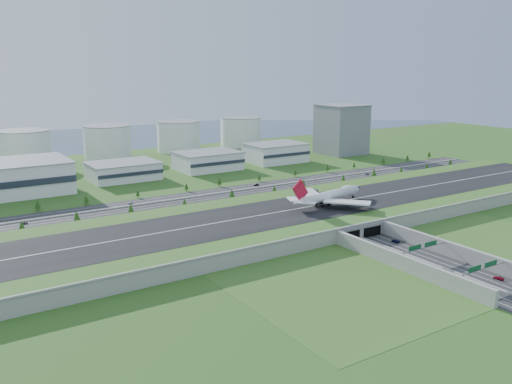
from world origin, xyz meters
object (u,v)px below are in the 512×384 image
car_2 (396,241)px  car_5 (256,185)px  office_tower (341,130)px  car_0 (392,255)px  car_1 (468,284)px  car_3 (499,278)px  fuel_tank_a (25,148)px  car_4 (25,223)px  car_7 (130,203)px  car_6 (367,174)px  boeing_747 (329,196)px

car_2 → car_5: bearing=-98.1°
office_tower → car_0: 346.93m
car_1 → car_3: size_ratio=0.85×
fuel_tank_a → car_4: bearing=-100.5°
car_4 → office_tower: bearing=-56.5°
office_tower → car_7: size_ratio=12.10×
car_0 → car_3: 53.51m
office_tower → car_3: size_ratio=10.91×
car_4 → car_6: (298.21, -1.77, 0.04)m
car_6 → fuel_tank_a: bearing=31.3°
car_0 → car_1: size_ratio=1.03×
office_tower → car_2: (-188.43, -261.04, -26.65)m
office_tower → car_6: (-62.77, -108.03, -26.68)m
office_tower → car_6: office_tower is taller
boeing_747 → car_0: bearing=-115.7°
boeing_747 → car_1: boeing_747 is taller
office_tower → car_5: bearing=-152.4°
car_0 → car_7: size_ratio=0.97×
car_3 → car_7: bearing=-74.5°
office_tower → car_2: office_tower is taller
car_1 → office_tower: bearing=35.5°
car_2 → car_3: (-0.50, -65.57, 0.00)m
car_5 → car_6: (112.12, -16.42, -0.13)m
office_tower → boeing_747: office_tower is taller
car_5 → car_3: bearing=-16.0°
car_1 → car_6: size_ratio=0.86×
fuel_tank_a → boeing_747: fuel_tank_a is taller
car_3 → car_6: size_ratio=1.00×
car_1 → boeing_747: bearing=57.9°
car_0 → car_5: car_5 is taller
car_0 → car_5: size_ratio=0.88×
car_0 → car_2: size_ratio=0.84×
boeing_747 → car_3: (-4.78, -130.14, -13.22)m
car_0 → car_7: 199.21m
car_2 → car_3: bearing=86.0°
office_tower → car_0: bearing=-126.9°
car_4 → boeing_747: bearing=-99.9°
fuel_tank_a → car_1: size_ratio=11.64×
fuel_tank_a → car_2: size_ratio=9.55×
fuel_tank_a → car_6: bearing=-40.9°
car_4 → car_5: car_5 is taller
car_4 → car_7: size_ratio=0.85×
car_0 → fuel_tank_a: bearing=111.1°
car_1 → car_4: car_1 is taller
fuel_tank_a → boeing_747: 339.83m
fuel_tank_a → car_0: bearing=-74.0°
car_7 → car_2: bearing=16.8°
office_tower → car_4: office_tower is taller
boeing_747 → car_2: (-4.28, -64.56, -13.23)m
fuel_tank_a → boeing_747: (135.84, -311.48, -3.42)m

